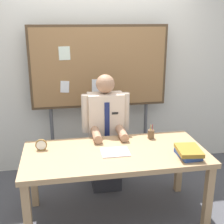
{
  "coord_description": "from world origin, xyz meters",
  "views": [
    {
      "loc": [
        -0.5,
        -2.61,
        1.99
      ],
      "look_at": [
        0.0,
        0.18,
        1.09
      ],
      "focal_mm": 47.99,
      "sensor_mm": 36.0,
      "label": 1
    }
  ],
  "objects_px": {
    "desk": "(115,159)",
    "pen_holder": "(151,134)",
    "book_stack": "(188,152)",
    "bulletin_board": "(100,69)",
    "open_notebook": "(115,152)",
    "person": "(106,137)",
    "desk_clock": "(41,145)"
  },
  "relations": [
    {
      "from": "desk",
      "to": "pen_holder",
      "type": "bearing_deg",
      "value": 30.92
    },
    {
      "from": "desk",
      "to": "pen_holder",
      "type": "height_order",
      "value": "pen_holder"
    },
    {
      "from": "book_stack",
      "to": "bulletin_board",
      "type": "bearing_deg",
      "value": 117.32
    },
    {
      "from": "open_notebook",
      "to": "person",
      "type": "bearing_deg",
      "value": 89.41
    },
    {
      "from": "desk_clock",
      "to": "person",
      "type": "bearing_deg",
      "value": 31.27
    },
    {
      "from": "desk",
      "to": "person",
      "type": "xyz_separation_m",
      "value": [
        0.0,
        0.6,
        -0.01
      ]
    },
    {
      "from": "desk",
      "to": "open_notebook",
      "type": "distance_m",
      "value": 0.09
    },
    {
      "from": "person",
      "to": "pen_holder",
      "type": "distance_m",
      "value": 0.57
    },
    {
      "from": "bulletin_board",
      "to": "desk_clock",
      "type": "bearing_deg",
      "value": -128.62
    },
    {
      "from": "book_stack",
      "to": "desk",
      "type": "bearing_deg",
      "value": 161.48
    },
    {
      "from": "person",
      "to": "desk_clock",
      "type": "xyz_separation_m",
      "value": [
        -0.71,
        -0.43,
        0.14
      ]
    },
    {
      "from": "open_notebook",
      "to": "book_stack",
      "type": "bearing_deg",
      "value": -16.78
    },
    {
      "from": "person",
      "to": "book_stack",
      "type": "xyz_separation_m",
      "value": [
        0.66,
        -0.82,
        0.14
      ]
    },
    {
      "from": "open_notebook",
      "to": "pen_holder",
      "type": "distance_m",
      "value": 0.53
    },
    {
      "from": "bulletin_board",
      "to": "pen_holder",
      "type": "height_order",
      "value": "bulletin_board"
    },
    {
      "from": "bulletin_board",
      "to": "open_notebook",
      "type": "xyz_separation_m",
      "value": [
        -0.01,
        -1.07,
        -0.64
      ]
    },
    {
      "from": "bulletin_board",
      "to": "pen_holder",
      "type": "relative_size",
      "value": 11.96
    },
    {
      "from": "person",
      "to": "bulletin_board",
      "type": "relative_size",
      "value": 0.73
    },
    {
      "from": "pen_holder",
      "to": "open_notebook",
      "type": "bearing_deg",
      "value": -147.58
    },
    {
      "from": "open_notebook",
      "to": "pen_holder",
      "type": "height_order",
      "value": "pen_holder"
    },
    {
      "from": "desk",
      "to": "bulletin_board",
      "type": "bearing_deg",
      "value": 90.02
    },
    {
      "from": "book_stack",
      "to": "open_notebook",
      "type": "distance_m",
      "value": 0.69
    },
    {
      "from": "book_stack",
      "to": "desk_clock",
      "type": "xyz_separation_m",
      "value": [
        -1.37,
        0.39,
        0.01
      ]
    },
    {
      "from": "desk",
      "to": "pen_holder",
      "type": "xyz_separation_m",
      "value": [
        0.44,
        0.26,
        0.13
      ]
    },
    {
      "from": "book_stack",
      "to": "desk_clock",
      "type": "bearing_deg",
      "value": 164.22
    },
    {
      "from": "desk_clock",
      "to": "pen_holder",
      "type": "xyz_separation_m",
      "value": [
        1.15,
        0.1,
        -0.0
      ]
    },
    {
      "from": "bulletin_board",
      "to": "open_notebook",
      "type": "distance_m",
      "value": 1.25
    },
    {
      "from": "bulletin_board",
      "to": "person",
      "type": "bearing_deg",
      "value": -89.95
    },
    {
      "from": "person",
      "to": "pen_holder",
      "type": "bearing_deg",
      "value": -36.87
    },
    {
      "from": "desk",
      "to": "bulletin_board",
      "type": "xyz_separation_m",
      "value": [
        -0.0,
        1.05,
        0.73
      ]
    },
    {
      "from": "desk",
      "to": "book_stack",
      "type": "height_order",
      "value": "book_stack"
    },
    {
      "from": "person",
      "to": "bulletin_board",
      "type": "bearing_deg",
      "value": 90.05
    }
  ]
}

